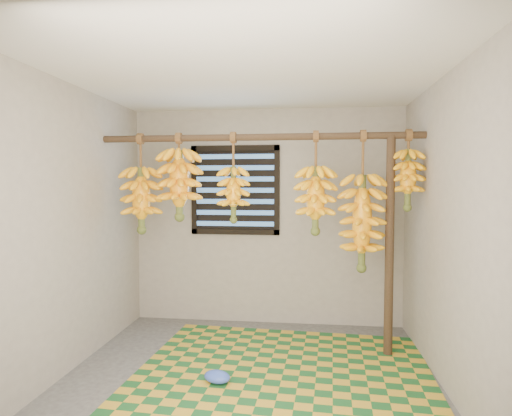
# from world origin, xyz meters

# --- Properties ---
(floor) EXTENTS (3.00, 3.00, 0.01)m
(floor) POSITION_xyz_m (0.00, 0.00, -0.01)
(floor) COLOR #434343
(floor) RESTS_ON ground
(ceiling) EXTENTS (3.00, 3.00, 0.01)m
(ceiling) POSITION_xyz_m (0.00, 0.00, 2.40)
(ceiling) COLOR silver
(ceiling) RESTS_ON wall_back
(wall_back) EXTENTS (3.00, 0.01, 2.40)m
(wall_back) POSITION_xyz_m (0.00, 1.50, 1.20)
(wall_back) COLOR gray
(wall_back) RESTS_ON floor
(wall_left) EXTENTS (0.01, 3.00, 2.40)m
(wall_left) POSITION_xyz_m (-1.50, 0.00, 1.20)
(wall_left) COLOR gray
(wall_left) RESTS_ON floor
(wall_right) EXTENTS (0.01, 3.00, 2.40)m
(wall_right) POSITION_xyz_m (1.50, 0.00, 1.20)
(wall_right) COLOR gray
(wall_right) RESTS_ON floor
(window) EXTENTS (1.00, 0.04, 1.00)m
(window) POSITION_xyz_m (-0.35, 1.48, 1.50)
(window) COLOR black
(window) RESTS_ON wall_back
(hanging_pole) EXTENTS (3.00, 0.06, 0.06)m
(hanging_pole) POSITION_xyz_m (0.00, 0.70, 2.00)
(hanging_pole) COLOR #443020
(hanging_pole) RESTS_ON wall_left
(support_post) EXTENTS (0.08, 0.08, 2.00)m
(support_post) POSITION_xyz_m (1.20, 0.70, 1.00)
(support_post) COLOR #443020
(support_post) RESTS_ON floor
(woven_mat) EXTENTS (2.51, 2.06, 0.01)m
(woven_mat) POSITION_xyz_m (0.27, 0.26, 0.01)
(woven_mat) COLOR #185223
(woven_mat) RESTS_ON floor
(plastic_bag) EXTENTS (0.27, 0.23, 0.09)m
(plastic_bag) POSITION_xyz_m (-0.23, -0.05, 0.06)
(plastic_bag) COLOR blue
(plastic_bag) RESTS_ON woven_mat
(banana_bunch_a) EXTENTS (0.35, 0.35, 0.95)m
(banana_bunch_a) POSITION_xyz_m (-1.14, 0.70, 1.41)
(banana_bunch_a) COLOR brown
(banana_bunch_a) RESTS_ON hanging_pole
(banana_bunch_b) EXTENTS (0.38, 0.38, 0.82)m
(banana_bunch_b) POSITION_xyz_m (-0.76, 0.70, 1.56)
(banana_bunch_b) COLOR brown
(banana_bunch_b) RESTS_ON hanging_pole
(banana_bunch_c) EXTENTS (0.29, 0.29, 0.84)m
(banana_bunch_c) POSITION_xyz_m (-0.23, 0.70, 1.47)
(banana_bunch_c) COLOR brown
(banana_bunch_c) RESTS_ON hanging_pole
(banana_bunch_d) EXTENTS (0.35, 0.35, 0.94)m
(banana_bunch_d) POSITION_xyz_m (0.53, 0.70, 1.42)
(banana_bunch_d) COLOR brown
(banana_bunch_d) RESTS_ON hanging_pole
(banana_bunch_e) EXTENTS (0.39, 0.39, 1.27)m
(banana_bunch_e) POSITION_xyz_m (0.95, 0.70, 1.22)
(banana_bunch_e) COLOR brown
(banana_bunch_e) RESTS_ON hanging_pole
(banana_bunch_f) EXTENTS (0.27, 0.27, 0.72)m
(banana_bunch_f) POSITION_xyz_m (1.35, 0.70, 1.61)
(banana_bunch_f) COLOR brown
(banana_bunch_f) RESTS_ON hanging_pole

